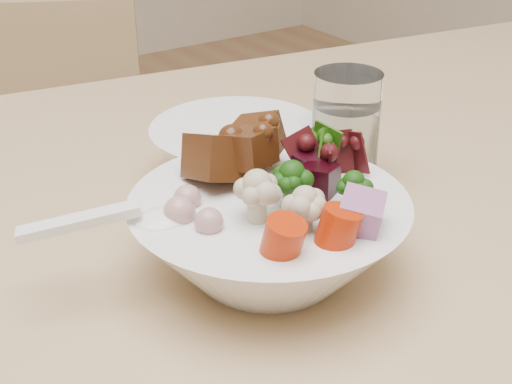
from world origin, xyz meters
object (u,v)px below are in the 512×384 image
Objects in this scene: chair_far at (42,217)px; side_bowl at (237,153)px; food_bowl at (269,229)px; water_glass at (345,133)px; dining_table at (406,275)px.

chair_far is 4.91× the size of side_bowl.
water_glass is at bearing 29.75° from food_bowl.
water_glass is (0.15, 0.09, 0.01)m from food_bowl.
side_bowl is at bearing 65.89° from food_bowl.
side_bowl reaches higher than chair_far.
water_glass is at bearing 116.07° from dining_table.
food_bowl is 1.95× the size of water_glass.
dining_table is 0.81m from chair_far.
chair_far reaches higher than dining_table.
side_bowl is (0.03, -0.61, 0.35)m from chair_far.
water_glass is at bearing -52.61° from chair_far.
food_bowl is at bearing -65.17° from chair_far.
dining_table is 10.66× the size of side_bowl.
food_bowl reaches higher than dining_table.
dining_table is 8.33× the size of food_bowl.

